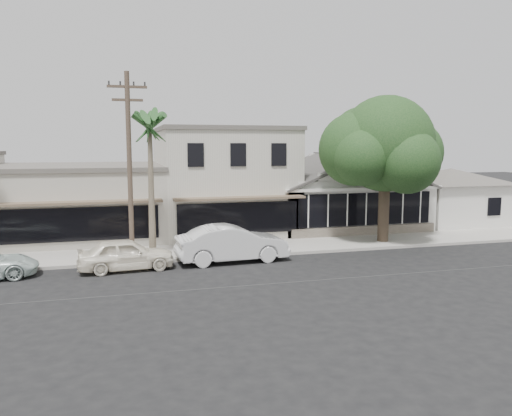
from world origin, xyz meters
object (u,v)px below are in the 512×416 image
object	(u,v)px
shade_tree	(382,147)
car_1	(232,243)
car_0	(126,254)
utility_pole	(129,163)

from	to	relation	value
shade_tree	car_1	bearing A→B (deg)	-165.94
car_0	car_1	size ratio (longest dim) A/B	0.79
car_0	utility_pole	bearing A→B (deg)	-17.98
car_0	shade_tree	bearing A→B (deg)	-83.96
car_0	car_1	distance (m)	5.02
utility_pole	car_0	xyz separation A→B (m)	(-0.30, -1.26, -4.06)
car_0	car_1	world-z (taller)	car_1
utility_pole	car_1	world-z (taller)	utility_pole
utility_pole	car_0	bearing A→B (deg)	-103.29
car_1	shade_tree	distance (m)	10.64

